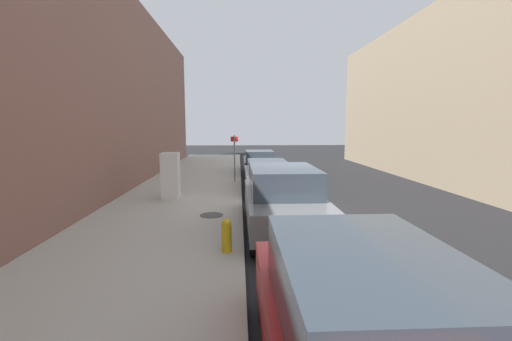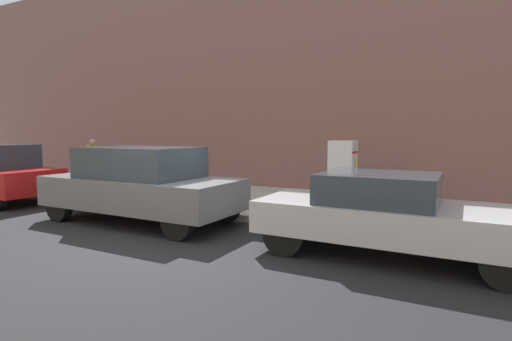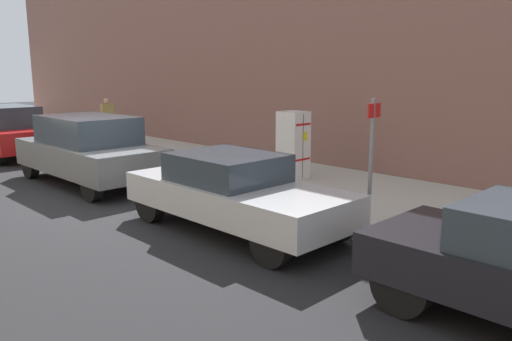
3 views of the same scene
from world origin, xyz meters
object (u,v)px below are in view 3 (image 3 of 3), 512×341
discarded_refrigerator (293,145)px  parked_suv_gray (89,149)px  pedestrian_walking_far (107,116)px  parked_suv_red (6,131)px  fire_hydrant (105,149)px  street_sign_post (371,157)px  parked_sedan_silver (234,191)px

discarded_refrigerator → parked_suv_gray: (3.74, -3.70, -0.11)m
pedestrian_walking_far → parked_suv_gray: bearing=-142.2°
discarded_refrigerator → parked_suv_red: bearing=-69.0°
fire_hydrant → parked_suv_gray: parked_suv_gray is taller
street_sign_post → parked_sedan_silver: (1.40, -1.94, -0.70)m
parked_suv_red → parked_suv_gray: 6.07m
discarded_refrigerator → street_sign_post: 4.48m
pedestrian_walking_far → parked_sedan_silver: 12.58m
street_sign_post → parked_suv_red: (1.40, -13.57, -0.56)m
pedestrian_walking_far → parked_suv_red: bearing=164.1°
street_sign_post → parked_suv_red: street_sign_post is taller
fire_hydrant → pedestrian_walking_far: (-2.50, -4.44, 0.60)m
fire_hydrant → parked_suv_gray: bearing=52.6°
street_sign_post → pedestrian_walking_far: (-2.57, -13.87, -0.31)m
parked_suv_red → parked_suv_gray: size_ratio=0.95×
fire_hydrant → parked_suv_red: 4.41m
discarded_refrigerator → parked_suv_gray: discarded_refrigerator is taller
parked_suv_red → parked_sedan_silver: 11.63m
parked_suv_gray → discarded_refrigerator: bearing=135.3°
discarded_refrigerator → fire_hydrant: size_ratio=2.38×
discarded_refrigerator → parked_sedan_silver: size_ratio=0.38×
fire_hydrant → parked_suv_gray: size_ratio=0.15×
pedestrian_walking_far → discarded_refrigerator: bearing=-111.5°
pedestrian_walking_far → parked_suv_gray: pedestrian_walking_far is taller
parked_sedan_silver → discarded_refrigerator: bearing=-153.6°
street_sign_post → parked_suv_gray: size_ratio=0.48×
street_sign_post → fire_hydrant: street_sign_post is taller
street_sign_post → fire_hydrant: bearing=-90.4°
street_sign_post → parked_sedan_silver: street_sign_post is taller
discarded_refrigerator → pedestrian_walking_far: 10.07m
pedestrian_walking_far → parked_suv_red: size_ratio=0.37×
discarded_refrigerator → parked_sedan_silver: 4.19m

